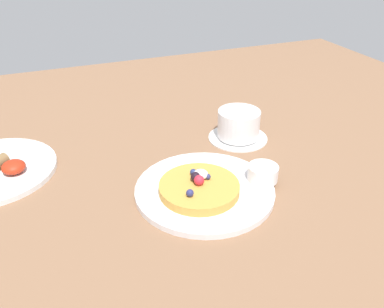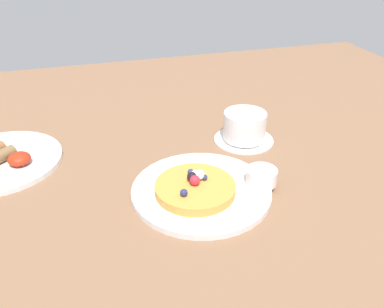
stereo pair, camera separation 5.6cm
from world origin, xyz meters
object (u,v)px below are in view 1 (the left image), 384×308
at_px(syrup_ramekin, 263,173).
at_px(coffee_cup, 239,123).
at_px(pancake_plate, 205,190).
at_px(coffee_saucer, 238,137).

bearing_deg(syrup_ramekin, coffee_cup, 76.58).
xyz_separation_m(pancake_plate, coffee_saucer, (0.15, 0.16, -0.00)).
height_order(pancake_plate, syrup_ramekin, syrup_ramekin).
bearing_deg(coffee_cup, coffee_saucer, -110.02).
bearing_deg(pancake_plate, coffee_cup, 47.31).
distance_m(syrup_ramekin, coffee_saucer, 0.18).
bearing_deg(pancake_plate, coffee_saucer, 47.16).
xyz_separation_m(pancake_plate, coffee_cup, (0.15, 0.16, 0.03)).
height_order(coffee_saucer, coffee_cup, coffee_cup).
height_order(syrup_ramekin, coffee_saucer, syrup_ramekin).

